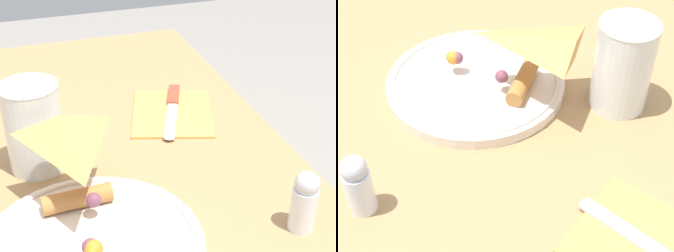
# 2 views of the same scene
# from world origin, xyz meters

# --- Properties ---
(plate_pizza) EXTENTS (0.26, 0.26, 0.05)m
(plate_pizza) POSITION_xyz_m (0.09, 0.04, 0.75)
(plate_pizza) COLOR silver
(plate_pizza) RESTS_ON dining_table
(milk_glass) EXTENTS (0.08, 0.08, 0.13)m
(milk_glass) POSITION_xyz_m (-0.11, 0.00, 0.79)
(milk_glass) COLOR white
(milk_glass) RESTS_ON dining_table
(napkin_folded) EXTENTS (0.19, 0.17, 0.00)m
(napkin_folded) POSITION_xyz_m (-0.20, 0.23, 0.74)
(napkin_folded) COLOR #E59E4C
(napkin_folded) RESTS_ON dining_table
(butter_knife) EXTENTS (0.18, 0.09, 0.01)m
(butter_knife) POSITION_xyz_m (-0.20, 0.23, 0.74)
(butter_knife) COLOR #99422D
(butter_knife) RESTS_ON napkin_folded
(salt_shaker) EXTENTS (0.03, 0.03, 0.08)m
(salt_shaker) POSITION_xyz_m (0.12, 0.29, 0.77)
(salt_shaker) COLOR white
(salt_shaker) RESTS_ON dining_table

